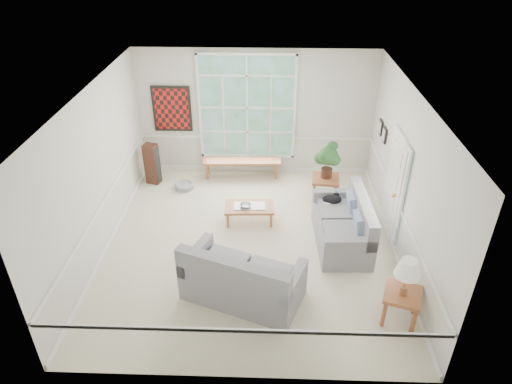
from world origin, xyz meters
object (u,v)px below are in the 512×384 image
coffee_table (249,214)px  end_table (325,189)px  side_table (400,306)px  loveseat_front (243,272)px  loveseat_right (342,221)px

coffee_table → end_table: 1.85m
side_table → end_table: bearing=103.4°
loveseat_front → coffee_table: loveseat_front is taller
loveseat_front → coffee_table: 2.20m
loveseat_right → coffee_table: (-1.79, 0.65, -0.30)m
coffee_table → side_table: 3.59m
loveseat_front → side_table: 2.51m
coffee_table → end_table: bearing=25.6°
side_table → coffee_table: bearing=133.1°
loveseat_right → coffee_table: size_ratio=1.79×
loveseat_right → coffee_table: loveseat_right is taller
loveseat_front → end_table: size_ratio=3.27×
loveseat_right → loveseat_front: bearing=-141.8°
loveseat_right → side_table: (0.66, -1.98, -0.21)m
end_table → side_table: size_ratio=1.04×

